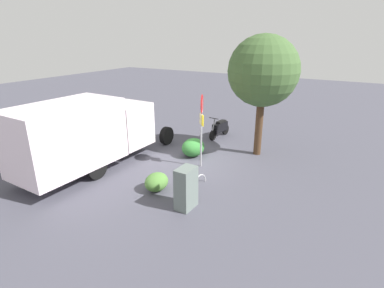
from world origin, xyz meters
name	(u,v)px	position (x,y,z in m)	size (l,w,h in m)	color
ground_plane	(193,159)	(0.00, 0.00, 0.00)	(60.00, 60.00, 0.00)	#484753
box_truck_near	(87,131)	(2.99, -3.18, 1.60)	(7.51, 2.36, 2.90)	black
motorcycle	(220,128)	(-3.38, -0.28, 0.52)	(1.81, 0.59, 1.20)	black
stop_sign	(202,120)	(0.54, 0.70, 2.04)	(0.71, 0.33, 3.06)	#9E9EA3
street_tree	(263,72)	(-2.02, 2.28, 3.78)	(3.05, 3.05, 5.33)	#47301E
utility_cabinet	(186,188)	(3.62, 1.83, 0.69)	(0.72, 0.47, 1.38)	slate
bike_rack_hoop	(200,185)	(2.07, 1.47, 0.00)	(0.85, 0.85, 0.05)	#B7B7BC
shrub_near_sign	(193,147)	(-0.33, -0.18, 0.41)	(1.20, 0.98, 0.82)	#317531
shrub_mid_verge	(157,182)	(3.16, 0.32, 0.32)	(0.95, 0.77, 0.65)	#4F8137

